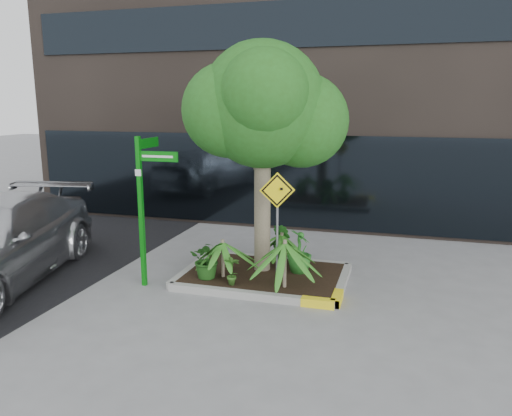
# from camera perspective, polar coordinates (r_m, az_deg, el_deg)

# --- Properties ---
(ground) EXTENTS (80.00, 80.00, 0.00)m
(ground) POSITION_cam_1_polar(r_m,az_deg,el_deg) (10.15, -0.64, -8.60)
(ground) COLOR gray
(ground) RESTS_ON ground
(planter) EXTENTS (3.35, 2.36, 0.15)m
(planter) POSITION_cam_1_polar(r_m,az_deg,el_deg) (10.31, 1.05, -7.68)
(planter) COLOR #9E9E99
(planter) RESTS_ON ground
(tree) EXTENTS (3.21, 2.85, 4.82)m
(tree) POSITION_cam_1_polar(r_m,az_deg,el_deg) (9.98, 0.78, 11.68)
(tree) COLOR gray
(tree) RESTS_ON ground
(palm_front) EXTENTS (1.04, 1.04, 1.15)m
(palm_front) POSITION_cam_1_polar(r_m,az_deg,el_deg) (9.29, 3.33, -4.03)
(palm_front) COLOR gray
(palm_front) RESTS_ON ground
(palm_left) EXTENTS (0.87, 0.87, 0.96)m
(palm_left) POSITION_cam_1_polar(r_m,az_deg,el_deg) (9.89, -3.84, -3.89)
(palm_left) COLOR gray
(palm_left) RESTS_ON ground
(palm_back) EXTENTS (0.77, 0.77, 0.85)m
(palm_back) POSITION_cam_1_polar(r_m,az_deg,el_deg) (10.73, 2.98, -3.07)
(palm_back) COLOR gray
(palm_back) RESTS_ON ground
(shrub_a) EXTENTS (0.93, 0.93, 0.78)m
(shrub_a) POSITION_cam_1_polar(r_m,az_deg,el_deg) (9.94, -5.52, -5.81)
(shrub_a) COLOR #1D4E16
(shrub_a) RESTS_ON planter
(shrub_b) EXTENTS (0.67, 0.67, 0.89)m
(shrub_b) POSITION_cam_1_polar(r_m,az_deg,el_deg) (10.26, 5.01, -4.91)
(shrub_b) COLOR #236E21
(shrub_b) RESTS_ON planter
(shrub_c) EXTENTS (0.31, 0.31, 0.59)m
(shrub_c) POSITION_cam_1_polar(r_m,az_deg,el_deg) (9.57, -2.75, -7.09)
(shrub_c) COLOR #2F5F1D
(shrub_c) RESTS_ON planter
(shrub_d) EXTENTS (0.66, 0.66, 0.86)m
(shrub_d) POSITION_cam_1_polar(r_m,az_deg,el_deg) (10.94, 3.04, -3.91)
(shrub_d) COLOR #21631C
(shrub_d) RESTS_ON planter
(street_sign_post) EXTENTS (0.87, 0.86, 2.95)m
(street_sign_post) POSITION_cam_1_polar(r_m,az_deg,el_deg) (9.85, -12.63, 1.48)
(street_sign_post) COLOR #0B7C11
(street_sign_post) RESTS_ON ground
(cattle_sign) EXTENTS (0.62, 0.28, 2.17)m
(cattle_sign) POSITION_cam_1_polar(r_m,az_deg,el_deg) (9.25, 2.44, -0.21)
(cattle_sign) COLOR slate
(cattle_sign) RESTS_ON ground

